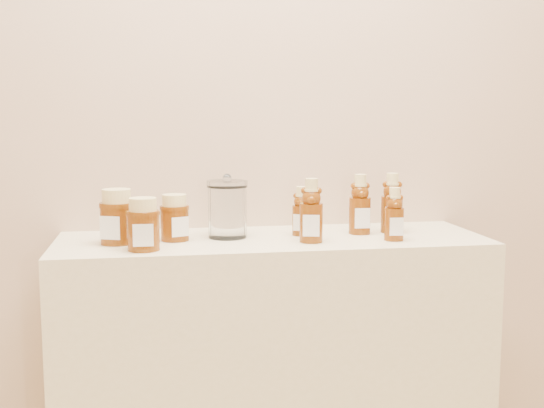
{
  "coord_description": "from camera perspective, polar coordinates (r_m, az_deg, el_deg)",
  "views": [
    {
      "loc": [
        -0.32,
        -0.31,
        1.25
      ],
      "look_at": [
        -0.01,
        1.52,
        1.0
      ],
      "focal_mm": 45.0,
      "sensor_mm": 36.0,
      "label": 1
    }
  ],
  "objects": [
    {
      "name": "bear_bottle_front_right",
      "position": [
        1.9,
        10.2,
        -0.54
      ],
      "size": [
        0.06,
        0.06,
        0.17
      ],
      "primitive_type": null,
      "rotation": [
        0.0,
        0.0,
        -0.09
      ],
      "color": "#5A2707",
      "rests_on": "display_table"
    },
    {
      "name": "honey_jar_back",
      "position": [
        1.89,
        -8.15,
        -1.12
      ],
      "size": [
        0.1,
        0.1,
        0.13
      ],
      "primitive_type": null,
      "rotation": [
        0.0,
        0.0,
        0.36
      ],
      "color": "#5A2707",
      "rests_on": "display_table"
    },
    {
      "name": "bear_bottle_back_left",
      "position": [
        1.95,
        2.45,
        -0.32
      ],
      "size": [
        0.07,
        0.07,
        0.16
      ],
      "primitive_type": null,
      "rotation": [
        0.0,
        0.0,
        -0.38
      ],
      "color": "#5A2707",
      "rests_on": "display_table"
    },
    {
      "name": "honey_jar_left",
      "position": [
        1.87,
        -12.84,
        -1.03
      ],
      "size": [
        0.12,
        0.12,
        0.15
      ],
      "primitive_type": null,
      "rotation": [
        0.0,
        0.0,
        -0.38
      ],
      "color": "#5A2707",
      "rests_on": "display_table"
    },
    {
      "name": "display_table",
      "position": [
        2.05,
        0.04,
        -15.32
      ],
      "size": [
        1.2,
        0.4,
        0.9
      ],
      "primitive_type": "cube",
      "color": "beige",
      "rests_on": "ground"
    },
    {
      "name": "bear_bottle_back_mid",
      "position": [
        1.99,
        7.37,
        0.32
      ],
      "size": [
        0.07,
        0.07,
        0.2
      ],
      "primitive_type": null,
      "rotation": [
        0.0,
        0.0,
        -0.05
      ],
      "color": "#5A2707",
      "rests_on": "display_table"
    },
    {
      "name": "wall_back",
      "position": [
        2.09,
        -0.91,
        10.41
      ],
      "size": [
        3.5,
        0.02,
        2.7
      ],
      "primitive_type": "cube",
      "color": "tan",
      "rests_on": "ground"
    },
    {
      "name": "bear_bottle_front_left",
      "position": [
        1.84,
        3.31,
        -0.19
      ],
      "size": [
        0.08,
        0.08,
        0.2
      ],
      "primitive_type": null,
      "rotation": [
        0.0,
        0.0,
        -0.23
      ],
      "color": "#5A2707",
      "rests_on": "display_table"
    },
    {
      "name": "glass_canister",
      "position": [
        1.91,
        -3.76,
        -0.23
      ],
      "size": [
        0.15,
        0.15,
        0.18
      ],
      "primitive_type": null,
      "rotation": [
        0.0,
        0.0,
        0.39
      ],
      "color": "white",
      "rests_on": "display_table"
    },
    {
      "name": "bear_bottle_back_right",
      "position": [
        2.02,
        10.01,
        0.42
      ],
      "size": [
        0.08,
        0.08,
        0.2
      ],
      "primitive_type": null,
      "rotation": [
        0.0,
        0.0,
        -0.23
      ],
      "color": "#5A2707",
      "rests_on": "display_table"
    },
    {
      "name": "honey_jar_front",
      "position": [
        1.76,
        -10.72,
        -1.67
      ],
      "size": [
        0.09,
        0.09,
        0.13
      ],
      "primitive_type": null,
      "rotation": [
        0.0,
        0.0,
        -0.0
      ],
      "color": "#5A2707",
      "rests_on": "display_table"
    }
  ]
}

